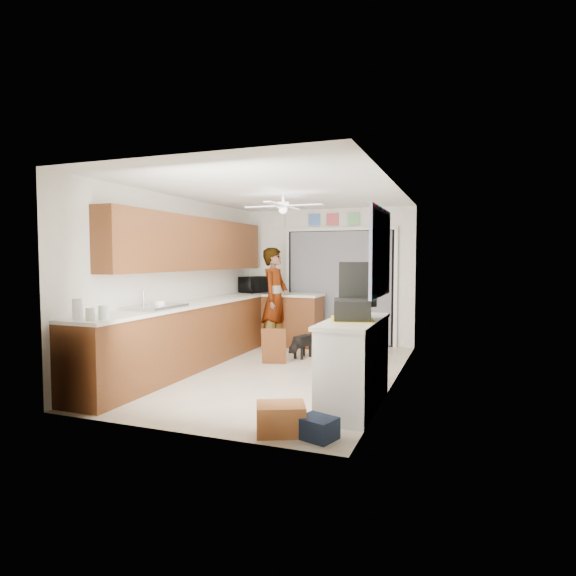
% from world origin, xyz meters
% --- Properties ---
extents(floor, '(5.00, 5.00, 0.00)m').
position_xyz_m(floor, '(0.00, 0.00, 0.00)').
color(floor, '#BEB099').
rests_on(floor, ground).
extents(ceiling, '(5.00, 5.00, 0.00)m').
position_xyz_m(ceiling, '(0.00, 0.00, 2.50)').
color(ceiling, white).
rests_on(ceiling, ground).
extents(wall_back, '(3.20, 0.00, 3.20)m').
position_xyz_m(wall_back, '(0.00, 2.50, 1.25)').
color(wall_back, white).
rests_on(wall_back, ground).
extents(wall_front, '(3.20, 0.00, 3.20)m').
position_xyz_m(wall_front, '(0.00, -2.50, 1.25)').
color(wall_front, white).
rests_on(wall_front, ground).
extents(wall_left, '(0.00, 5.00, 5.00)m').
position_xyz_m(wall_left, '(-1.60, 0.00, 1.25)').
color(wall_left, white).
rests_on(wall_left, ground).
extents(wall_right, '(0.00, 5.00, 5.00)m').
position_xyz_m(wall_right, '(1.60, 0.00, 1.25)').
color(wall_right, white).
rests_on(wall_right, ground).
extents(left_base_cabinets, '(0.60, 4.80, 0.90)m').
position_xyz_m(left_base_cabinets, '(-1.30, 0.00, 0.45)').
color(left_base_cabinets, brown).
rests_on(left_base_cabinets, floor).
extents(left_countertop, '(0.62, 4.80, 0.04)m').
position_xyz_m(left_countertop, '(-1.29, 0.00, 0.92)').
color(left_countertop, white).
rests_on(left_countertop, left_base_cabinets).
extents(upper_cabinets, '(0.32, 4.00, 0.80)m').
position_xyz_m(upper_cabinets, '(-1.44, 0.20, 1.80)').
color(upper_cabinets, brown).
rests_on(upper_cabinets, wall_left).
extents(sink_basin, '(0.50, 0.76, 0.06)m').
position_xyz_m(sink_basin, '(-1.29, -1.00, 0.95)').
color(sink_basin, silver).
rests_on(sink_basin, left_countertop).
extents(faucet, '(0.03, 0.03, 0.22)m').
position_xyz_m(faucet, '(-1.48, -1.00, 1.05)').
color(faucet, silver).
rests_on(faucet, left_countertop).
extents(peninsula_base, '(1.00, 0.60, 0.90)m').
position_xyz_m(peninsula_base, '(-0.50, 2.00, 0.45)').
color(peninsula_base, brown).
rests_on(peninsula_base, floor).
extents(peninsula_top, '(1.04, 0.64, 0.04)m').
position_xyz_m(peninsula_top, '(-0.50, 2.00, 0.92)').
color(peninsula_top, white).
rests_on(peninsula_top, peninsula_base).
extents(back_opening_recess, '(2.00, 0.06, 2.10)m').
position_xyz_m(back_opening_recess, '(0.25, 2.47, 1.05)').
color(back_opening_recess, black).
rests_on(back_opening_recess, wall_back).
extents(curtain_panel, '(1.90, 0.03, 2.05)m').
position_xyz_m(curtain_panel, '(0.25, 2.43, 1.05)').
color(curtain_panel, gray).
rests_on(curtain_panel, wall_back).
extents(door_trim_left, '(0.06, 0.04, 2.10)m').
position_xyz_m(door_trim_left, '(-0.77, 2.44, 1.05)').
color(door_trim_left, white).
rests_on(door_trim_left, wall_back).
extents(door_trim_right, '(0.06, 0.04, 2.10)m').
position_xyz_m(door_trim_right, '(1.27, 2.44, 1.05)').
color(door_trim_right, white).
rests_on(door_trim_right, wall_back).
extents(door_trim_head, '(2.10, 0.04, 0.06)m').
position_xyz_m(door_trim_head, '(0.25, 2.44, 2.12)').
color(door_trim_head, white).
rests_on(door_trim_head, wall_back).
extents(header_frame_1, '(0.22, 0.02, 0.22)m').
position_xyz_m(header_frame_1, '(-0.25, 2.47, 2.30)').
color(header_frame_1, '#4C79CC').
rests_on(header_frame_1, wall_back).
extents(header_frame_2, '(0.22, 0.02, 0.22)m').
position_xyz_m(header_frame_2, '(0.10, 2.47, 2.30)').
color(header_frame_2, '#CC4C55').
rests_on(header_frame_2, wall_back).
extents(header_frame_3, '(0.22, 0.02, 0.22)m').
position_xyz_m(header_frame_3, '(0.50, 2.47, 2.30)').
color(header_frame_3, '#6BBC78').
rests_on(header_frame_3, wall_back).
extents(header_frame_4, '(0.22, 0.02, 0.22)m').
position_xyz_m(header_frame_4, '(0.90, 2.47, 2.30)').
color(header_frame_4, silver).
rests_on(header_frame_4, wall_back).
extents(route66_sign, '(0.22, 0.02, 0.26)m').
position_xyz_m(route66_sign, '(-0.95, 2.47, 2.30)').
color(route66_sign, silver).
rests_on(route66_sign, wall_back).
extents(right_counter_base, '(0.50, 1.40, 0.90)m').
position_xyz_m(right_counter_base, '(1.35, -1.20, 0.45)').
color(right_counter_base, white).
rests_on(right_counter_base, floor).
extents(right_counter_top, '(0.54, 1.44, 0.04)m').
position_xyz_m(right_counter_top, '(1.34, -1.20, 0.92)').
color(right_counter_top, white).
rests_on(right_counter_top, right_counter_base).
extents(abstract_painting, '(0.03, 1.15, 0.95)m').
position_xyz_m(abstract_painting, '(1.58, -1.00, 1.65)').
color(abstract_painting, '#EC579B').
rests_on(abstract_painting, wall_right).
extents(ceiling_fan, '(1.14, 1.14, 0.24)m').
position_xyz_m(ceiling_fan, '(0.00, 0.20, 2.32)').
color(ceiling_fan, white).
rests_on(ceiling_fan, ceiling).
extents(microwave, '(0.55, 0.64, 0.30)m').
position_xyz_m(microwave, '(-1.27, 2.05, 1.09)').
color(microwave, black).
rests_on(microwave, left_countertop).
extents(cup, '(0.16, 0.16, 0.10)m').
position_xyz_m(cup, '(-1.22, -1.01, 0.99)').
color(cup, white).
rests_on(cup, left_countertop).
extents(jar_a, '(0.13, 0.13, 0.15)m').
position_xyz_m(jar_a, '(-1.12, -2.15, 1.02)').
color(jar_a, silver).
rests_on(jar_a, left_countertop).
extents(jar_b, '(0.12, 0.12, 0.13)m').
position_xyz_m(jar_b, '(-1.20, -2.25, 1.01)').
color(jar_b, silver).
rests_on(jar_b, left_countertop).
extents(paper_towel_roll, '(0.12, 0.12, 0.22)m').
position_xyz_m(paper_towel_roll, '(-1.37, -2.25, 1.05)').
color(paper_towel_roll, white).
rests_on(paper_towel_roll, left_countertop).
extents(suitcase, '(0.48, 0.57, 0.21)m').
position_xyz_m(suitcase, '(1.32, -1.21, 1.05)').
color(suitcase, black).
rests_on(suitcase, right_counter_top).
extents(suitcase_rim, '(0.57, 0.67, 0.02)m').
position_xyz_m(suitcase_rim, '(1.32, -1.21, 0.94)').
color(suitcase_rim, yellow).
rests_on(suitcase_rim, suitcase).
extents(suitcase_lid, '(0.41, 0.14, 0.50)m').
position_xyz_m(suitcase_lid, '(1.32, -0.92, 1.30)').
color(suitcase_lid, black).
rests_on(suitcase_lid, suitcase).
extents(cardboard_box, '(0.53, 0.48, 0.27)m').
position_xyz_m(cardboard_box, '(0.90, -2.20, 0.14)').
color(cardboard_box, '#C76D3E').
rests_on(cardboard_box, floor).
extents(navy_crate, '(0.38, 0.35, 0.19)m').
position_xyz_m(navy_crate, '(1.25, -2.20, 0.10)').
color(navy_crate, '#141E33').
rests_on(navy_crate, floor).
extents(cabinet_door_panel, '(0.39, 0.24, 0.54)m').
position_xyz_m(cabinet_door_panel, '(-0.22, 0.40, 0.28)').
color(cabinet_door_panel, brown).
rests_on(cabinet_door_panel, floor).
extents(man, '(0.45, 0.66, 1.77)m').
position_xyz_m(man, '(-0.67, 1.55, 0.88)').
color(man, white).
rests_on(man, floor).
extents(dog, '(0.33, 0.54, 0.40)m').
position_xyz_m(dog, '(0.02, 1.01, 0.20)').
color(dog, black).
rests_on(dog, floor).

